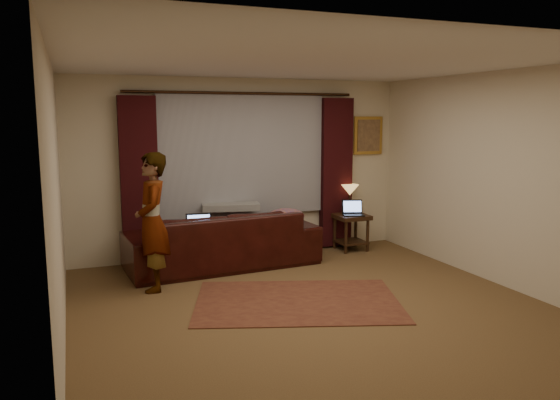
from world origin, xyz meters
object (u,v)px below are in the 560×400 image
Objects in this scene: end_table at (351,232)px; tiffany_lamp at (350,199)px; person at (152,222)px; sofa at (223,229)px; laptop_table at (353,208)px; laptop_sofa at (200,225)px.

tiffany_lamp reaches higher than end_table.
person reaches higher than end_table.
person is (-3.13, -0.87, 0.54)m from end_table.
tiffany_lamp is 3.35m from person.
end_table is at bearing 110.68° from person.
sofa reaches higher than laptop_table.
laptop_sofa is 0.83× the size of tiffany_lamp.
laptop_sofa is 2.46m from laptop_table.
end_table is at bearing 15.04° from laptop_sofa.
person is at bearing 29.18° from sofa.
laptop_table is (-0.01, -0.08, 0.39)m from end_table.
tiffany_lamp is at bearing 18.45° from laptop_sofa.
person reaches higher than sofa.
end_table is (2.45, 0.38, -0.37)m from laptop_sofa.
laptop_sofa is at bearing 131.23° from person.
sofa reaches higher than tiffany_lamp.
laptop_sofa is 1.08× the size of laptop_table.
tiffany_lamp is (2.15, 0.34, 0.25)m from sofa.
tiffany_lamp is 1.29× the size of laptop_table.
laptop_table is 0.21× the size of person.
laptop_sofa is 0.66× the size of end_table.
sofa is at bearing -159.49° from laptop_table.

